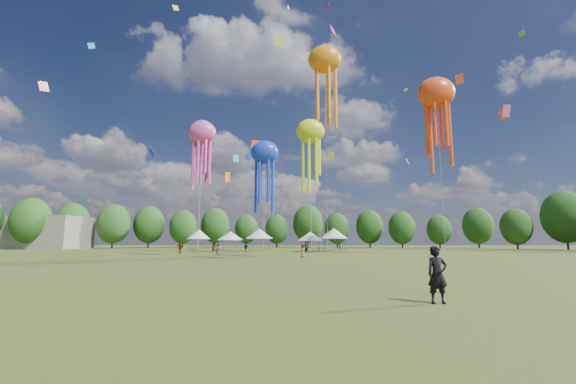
{
  "coord_description": "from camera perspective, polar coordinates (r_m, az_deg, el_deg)",
  "views": [
    {
      "loc": [
        4.02,
        -14.31,
        1.94
      ],
      "look_at": [
        2.61,
        15.0,
        6.0
      ],
      "focal_mm": 22.1,
      "sensor_mm": 36.0,
      "label": 1
    }
  ],
  "objects": [
    {
      "name": "show_kites",
      "position": [
        54.83,
        5.56,
        11.83
      ],
      "size": [
        44.86,
        28.5,
        30.47
      ],
      "color": "#EB45AA",
      "rests_on": "ground"
    },
    {
      "name": "festival_tents",
      "position": [
        71.51,
        -3.46,
        -6.84
      ],
      "size": [
        32.71,
        11.75,
        4.46
      ],
      "color": "#47474C",
      "rests_on": "ground"
    },
    {
      "name": "spectator_near",
      "position": [
        49.56,
        -11.32,
        -9.09
      ],
      "size": [
        0.75,
        0.59,
        1.52
      ],
      "primitive_type": "imported",
      "rotation": [
        0.0,
        0.0,
        3.13
      ],
      "color": "gray",
      "rests_on": "ground"
    },
    {
      "name": "hangar",
      "position": [
        115.03,
        -38.79,
        -5.13
      ],
      "size": [
        40.0,
        12.0,
        8.0
      ],
      "primitive_type": "cube",
      "color": "gray",
      "rests_on": "ground"
    },
    {
      "name": "observer_main",
      "position": [
        12.37,
        22.91,
        -12.14
      ],
      "size": [
        0.69,
        0.5,
        1.78
      ],
      "primitive_type": "imported",
      "rotation": [
        0.0,
        0.0,
        0.12
      ],
      "color": "black",
      "rests_on": "ground"
    },
    {
      "name": "treeline",
      "position": [
        77.36,
        -3.11,
        -4.46
      ],
      "size": [
        201.57,
        95.24,
        13.43
      ],
      "color": "#38281C",
      "rests_on": "ground"
    },
    {
      "name": "spectators_far",
      "position": [
        60.55,
        -2.38,
        -8.9
      ],
      "size": [
        27.3,
        31.12,
        1.87
      ],
      "color": "gray",
      "rests_on": "ground"
    },
    {
      "name": "ground",
      "position": [
        14.99,
        -13.28,
        -15.1
      ],
      "size": [
        300.0,
        300.0,
        0.0
      ],
      "primitive_type": "plane",
      "color": "#384416",
      "rests_on": "ground"
    },
    {
      "name": "small_kites",
      "position": [
        63.09,
        -1.27,
        18.29
      ],
      "size": [
        75.3,
        61.03,
        44.91
      ],
      "color": "#EB45AA",
      "rests_on": "ground"
    }
  ]
}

